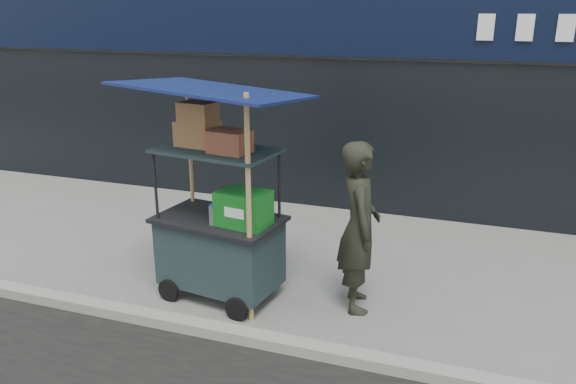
% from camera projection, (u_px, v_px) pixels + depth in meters
% --- Properties ---
extents(ground, '(80.00, 80.00, 0.00)m').
position_uv_depth(ground, '(230.00, 327.00, 5.83)').
color(ground, slate).
rests_on(ground, ground).
extents(curb, '(80.00, 0.18, 0.12)m').
position_uv_depth(curb, '(221.00, 332.00, 5.63)').
color(curb, gray).
rests_on(curb, ground).
extents(vendor_cart, '(1.98, 1.53, 2.46)m').
position_uv_depth(vendor_cart, '(220.00, 226.00, 6.21)').
color(vendor_cart, black).
rests_on(vendor_cart, ground).
extents(vendor_man, '(0.63, 0.79, 1.87)m').
position_uv_depth(vendor_man, '(359.00, 227.00, 5.97)').
color(vendor_man, black).
rests_on(vendor_man, ground).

